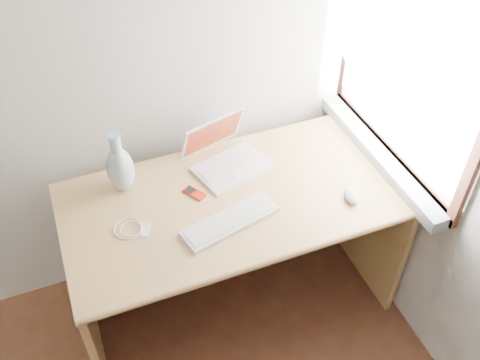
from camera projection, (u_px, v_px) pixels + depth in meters
name	position (u px, v px, depth m)	size (l,w,h in m)	color
window	(405.00, 58.00, 2.12)	(0.11, 0.99, 1.10)	white
desk	(228.00, 218.00, 2.49)	(1.45, 0.73, 0.77)	tan
laptop	(228.00, 155.00, 2.39)	(0.36, 0.34, 0.21)	white
external_keyboard	(230.00, 221.00, 2.16)	(0.43, 0.21, 0.02)	white
mouse	(352.00, 196.00, 2.25)	(0.06, 0.10, 0.03)	white
ipod	(194.00, 193.00, 2.28)	(0.09, 0.11, 0.01)	red
cable_coil	(128.00, 229.00, 2.14)	(0.12, 0.12, 0.01)	white
remote	(146.00, 230.00, 2.13)	(0.03, 0.07, 0.01)	white
vase	(120.00, 168.00, 2.23)	(0.11, 0.11, 0.29)	silver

